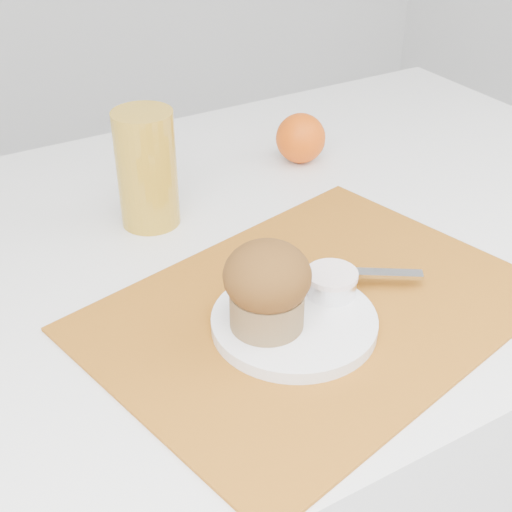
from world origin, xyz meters
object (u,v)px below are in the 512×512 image
table (271,425)px  juice_glass (147,169)px  orange (301,138)px  plate (294,322)px  muffin (267,286)px

table → juice_glass: bearing=146.1°
orange → juice_glass: size_ratio=0.49×
table → juice_glass: 0.48m
plate → muffin: muffin is taller
table → muffin: bearing=-123.5°
table → muffin: (-0.13, -0.19, 0.44)m
table → muffin: muffin is taller
table → plate: plate is taller
juice_glass → muffin: size_ratio=1.62×
juice_glass → muffin: 0.29m
muffin → orange: bearing=52.0°
table → orange: size_ratio=15.74×
muffin → table: bearing=56.5°
plate → table: bearing=63.9°
plate → orange: size_ratio=2.31×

